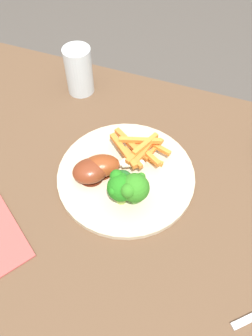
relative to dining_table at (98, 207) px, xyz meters
The scene contains 10 objects.
ground_plane 0.63m from the dining_table, ahead, with size 6.00×6.00×0.00m, color #4C4742.
dining_table is the anchor object (origin of this frame).
dinner_plate 0.14m from the dining_table, 28.10° to the left, with size 0.29×0.29×0.01m, color beige.
broccoli_floret_front 0.18m from the dining_table, 10.35° to the right, with size 0.05×0.04×0.06m.
broccoli_floret_middle 0.19m from the dining_table, 22.31° to the right, with size 0.05×0.05×0.07m.
broccoli_floret_back 0.20m from the dining_table, 15.13° to the right, with size 0.06×0.06×0.08m.
carrot_fries_pile 0.19m from the dining_table, 50.11° to the left, with size 0.14×0.11×0.04m.
chicken_drumstick_near 0.15m from the dining_table, 121.62° to the left, with size 0.11×0.10×0.04m.
chicken_drumstick_far 0.15m from the dining_table, 54.69° to the left, with size 0.13×0.08×0.04m.
water_glass 0.34m from the dining_table, 120.08° to the left, with size 0.07×0.07×0.12m, color silver.
Camera 1 is at (0.20, -0.35, 1.33)m, focal length 35.54 mm.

